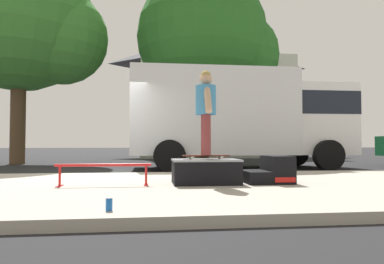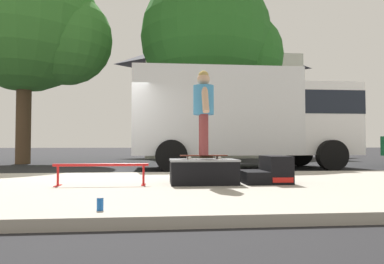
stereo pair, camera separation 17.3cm
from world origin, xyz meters
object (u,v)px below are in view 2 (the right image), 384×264
Objects in this scene: skate_box at (203,171)px; grind_rail at (101,169)px; skater_kid at (204,105)px; soda_can at (100,204)px; skateboard at (204,156)px; kicker_ramp at (269,172)px; box_truck at (244,115)px; street_tree_main at (213,42)px; street_tree_neighbour at (34,25)px.

skate_box is 1.64m from grind_rail.
skater_kid is (0.01, 0.04, 1.09)m from skate_box.
grind_rail is at bearing 98.98° from soda_can.
skateboard is 6.28× the size of soda_can.
skater_kid reaches higher than soda_can.
kicker_ramp is (1.12, -0.00, -0.03)m from skate_box.
box_truck is at bearing 80.46° from kicker_ramp.
skateboard is (0.01, 0.04, 0.24)m from skate_box.
kicker_ramp is at bearing -92.78° from street_tree_main.
skate_box is at bearing 179.98° from kicker_ramp.
kicker_ramp is 0.10× the size of street_tree_main.
grind_rail is 0.22× the size of box_truck.
skateboard is 0.10× the size of street_tree_main.
street_tree_neighbour reaches higher than box_truck.
skateboard is (-1.10, 0.04, 0.27)m from kicker_ramp.
street_tree_main is at bearing 69.72° from grind_rail.
skateboard is 0.09× the size of street_tree_neighbour.
skateboard is at bearing -55.87° from street_tree_neighbour.
skateboard reaches higher than soda_can.
skate_box is at bearing -111.08° from box_truck.
grind_rail is 2.14m from soda_can.
box_truck is (0.86, 5.14, 1.39)m from kicker_ramp.
street_tree_neighbour is (-6.85, 8.51, 5.25)m from kicker_ramp.
street_tree_neighbour is at bearing 112.41° from soda_can.
street_tree_main is at bearing 79.76° from skate_box.
grind_rail is 1.88× the size of skateboard.
kicker_ramp is at bearing -0.02° from skate_box.
box_truck is at bearing -82.24° from street_tree_main.
soda_can is 0.02× the size of street_tree_main.
skate_box is 2.57m from soda_can.
street_tree_neighbour reaches higher than grind_rail.
soda_can is (-1.32, -2.25, -0.40)m from skateboard.
street_tree_main is (-0.45, 3.32, 3.35)m from box_truck.
soda_can is (-1.31, -2.21, -0.15)m from skate_box.
skate_box is 1.39× the size of skateboard.
skateboard is 0.11× the size of box_truck.
skate_box is at bearing 59.43° from soda_can.
box_truck is 0.87× the size of street_tree_main.
kicker_ramp is 2.76m from grind_rail.
skateboard is at bearing 59.61° from soda_can.
box_truck reaches higher than skater_kid.
soda_can is (0.33, -2.10, -0.20)m from grind_rail.
soda_can is at bearing -137.62° from kicker_ramp.
grind_rail is at bearing -176.15° from skate_box.
skateboard is at bearing -100.20° from street_tree_main.
box_truck reaches higher than grind_rail.
street_tree_main is at bearing 97.76° from box_truck.
street_tree_main is 7.28m from street_tree_neighbour.
street_tree_main is 0.92× the size of street_tree_neighbour.
skate_box is at bearing -100.24° from street_tree_main.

